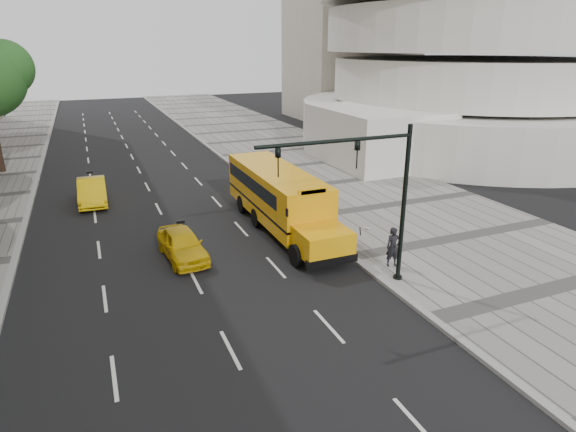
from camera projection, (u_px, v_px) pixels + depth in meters
name	position (u px, v px, depth m)	size (l,w,h in m)	color
ground	(194.00, 236.00, 24.29)	(140.00, 140.00, 0.00)	black
sidewalk_museum	(394.00, 205.00, 28.63)	(12.00, 140.00, 0.15)	gray
curb_museum	(302.00, 219.00, 26.45)	(0.30, 140.00, 0.15)	gray
curb_far	(15.00, 260.00, 21.36)	(0.30, 140.00, 0.15)	gray
school_bus	(278.00, 194.00, 25.06)	(2.96, 11.56, 3.19)	#F7A60A
taxi_near	(182.00, 244.00, 21.53)	(1.60, 3.99, 1.36)	#DBAE0A
taxi_far	(92.00, 191.00, 29.04)	(1.58, 4.53, 1.49)	#DBAE0A
pedestrian	(393.00, 247.00, 20.39)	(0.63, 0.42, 1.74)	black
traffic_signal	(374.00, 189.00, 17.73)	(6.18, 0.36, 6.40)	black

